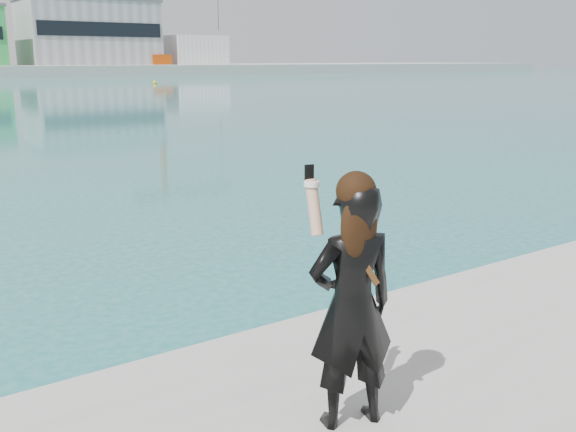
# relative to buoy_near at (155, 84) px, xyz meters

# --- Properties ---
(warehouse_grey_right) EXTENTS (25.50, 15.35, 12.50)m
(warehouse_grey_right) POSITION_rel_buoy_near_xyz_m (8.72, 51.87, 8.26)
(warehouse_grey_right) COLOR gray
(warehouse_grey_right) RESTS_ON far_quay
(ancillary_shed) EXTENTS (12.00, 10.00, 6.00)m
(ancillary_shed) POSITION_rel_buoy_near_xyz_m (30.72, 49.89, 5.00)
(ancillary_shed) COLOR silver
(ancillary_shed) RESTS_ON far_quay
(flagpole_right) EXTENTS (1.28, 0.16, 8.00)m
(flagpole_right) POSITION_rel_buoy_near_xyz_m (-9.19, 44.89, 6.54)
(flagpole_right) COLOR silver
(flagpole_right) RESTS_ON far_quay
(buoy_near) EXTENTS (0.50, 0.50, 0.50)m
(buoy_near) POSITION_rel_buoy_near_xyz_m (0.00, 0.00, 0.00)
(buoy_near) COLOR yellow
(buoy_near) RESTS_ON ground
(woman) EXTENTS (0.65, 0.51, 1.68)m
(woman) POSITION_rel_buoy_near_xyz_m (-31.55, -76.73, 1.65)
(woman) COLOR black
(woman) RESTS_ON near_quay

